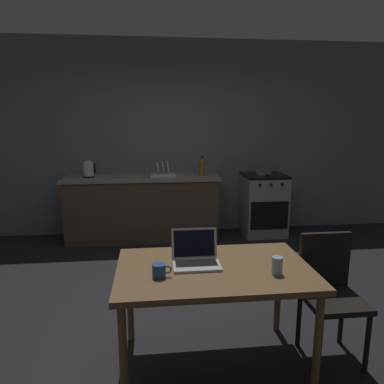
{
  "coord_description": "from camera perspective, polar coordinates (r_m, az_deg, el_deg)",
  "views": [
    {
      "loc": [
        -0.33,
        -3.11,
        1.72
      ],
      "look_at": [
        0.12,
        0.95,
        0.88
      ],
      "focal_mm": 33.98,
      "sensor_mm": 36.0,
      "label": 1
    }
  ],
  "objects": [
    {
      "name": "ground_plane",
      "position": [
        3.57,
        -0.28,
        -17.16
      ],
      "size": [
        12.0,
        12.0,
        0.0
      ],
      "primitive_type": "plane",
      "color": "black"
    },
    {
      "name": "back_wall",
      "position": [
        5.49,
        0.2,
        8.41
      ],
      "size": [
        6.4,
        0.1,
        2.82
      ],
      "primitive_type": "cube",
      "color": "slate",
      "rests_on": "ground_plane"
    },
    {
      "name": "kitchen_counter",
      "position": [
        5.25,
        -7.76,
        -2.4
      ],
      "size": [
        2.16,
        0.64,
        0.91
      ],
      "color": "#4C3D2D",
      "rests_on": "ground_plane"
    },
    {
      "name": "stove_oven",
      "position": [
        5.5,
        11.12,
        -1.91
      ],
      "size": [
        0.6,
        0.62,
        0.91
      ],
      "color": "gray",
      "rests_on": "ground_plane"
    },
    {
      "name": "dining_table",
      "position": [
        2.53,
        3.45,
        -13.12
      ],
      "size": [
        1.31,
        0.83,
        0.73
      ],
      "color": "brown",
      "rests_on": "ground_plane"
    },
    {
      "name": "chair",
      "position": [
        2.88,
        20.74,
        -13.82
      ],
      "size": [
        0.4,
        0.4,
        0.9
      ],
      "rotation": [
        0.0,
        0.0,
        -0.35
      ],
      "color": "black",
      "rests_on": "ground_plane"
    },
    {
      "name": "laptop",
      "position": [
        2.53,
        0.59,
        -10.27
      ],
      "size": [
        0.32,
        0.27,
        0.22
      ],
      "rotation": [
        0.0,
        0.0,
        -0.04
      ],
      "color": "silver",
      "rests_on": "dining_table"
    },
    {
      "name": "electric_kettle",
      "position": [
        5.21,
        -15.91,
        3.41
      ],
      "size": [
        0.17,
        0.15,
        0.23
      ],
      "color": "black",
      "rests_on": "kitchen_counter"
    },
    {
      "name": "bottle",
      "position": [
        5.14,
        1.56,
        4.0
      ],
      "size": [
        0.08,
        0.08,
        0.28
      ],
      "color": "#8C601E",
      "rests_on": "kitchen_counter"
    },
    {
      "name": "frying_pan",
      "position": [
        5.38,
        11.24,
        2.98
      ],
      "size": [
        0.23,
        0.4,
        0.05
      ],
      "color": "gray",
      "rests_on": "stove_oven"
    },
    {
      "name": "coffee_mug",
      "position": [
        2.35,
        -5.15,
        -12.18
      ],
      "size": [
        0.12,
        0.08,
        0.09
      ],
      "color": "#264C8C",
      "rests_on": "dining_table"
    },
    {
      "name": "drinking_glass",
      "position": [
        2.44,
        13.23,
        -11.18
      ],
      "size": [
        0.07,
        0.07,
        0.12
      ],
      "color": "#99B7C6",
      "rests_on": "dining_table"
    },
    {
      "name": "dish_rack",
      "position": [
        5.15,
        -4.56,
        3.05
      ],
      "size": [
        0.34,
        0.26,
        0.21
      ],
      "color": "silver",
      "rests_on": "kitchen_counter"
    }
  ]
}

